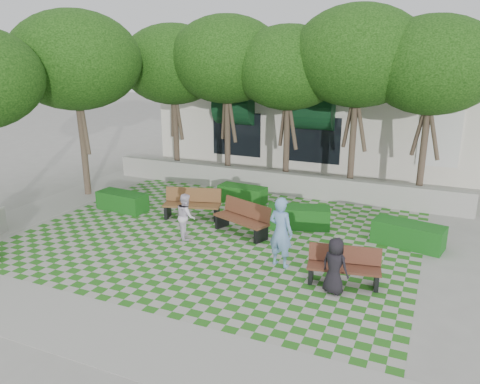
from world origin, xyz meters
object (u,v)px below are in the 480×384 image
at_px(bench_mid, 243,219).
at_px(hedge_midright, 298,217).
at_px(person_blue, 281,232).
at_px(person_dark, 335,266).
at_px(hedge_west, 122,201).
at_px(bench_east, 344,267).
at_px(person_white, 186,216).
at_px(hedge_midleft, 242,194).
at_px(hedge_east, 408,235).
at_px(bench_west, 192,204).

height_order(bench_mid, hedge_midright, bench_mid).
distance_m(person_blue, person_dark, 1.92).
bearing_deg(person_blue, hedge_west, -2.91).
xyz_separation_m(bench_east, person_white, (-5.14, 1.03, 0.27)).
relative_size(bench_mid, person_white, 1.44).
height_order(hedge_midleft, person_white, person_white).
distance_m(hedge_midright, hedge_west, 6.53).
relative_size(hedge_midleft, person_dark, 1.30).
bearing_deg(hedge_midright, hedge_east, -2.93).
bearing_deg(bench_west, hedge_east, -12.30).
bearing_deg(bench_west, person_blue, -46.35).
relative_size(person_dark, person_white, 0.98).
relative_size(hedge_midleft, person_white, 1.27).
bearing_deg(hedge_east, bench_east, -111.98).
xyz_separation_m(hedge_west, person_dark, (8.55, -3.01, 0.37)).
bearing_deg(person_dark, bench_mid, -17.72).
height_order(hedge_midleft, person_dark, person_dark).
height_order(bench_west, hedge_midright, bench_west).
height_order(bench_mid, person_white, person_white).
height_order(bench_west, person_dark, person_dark).
distance_m(bench_east, person_blue, 1.90).
relative_size(bench_east, person_dark, 1.33).
bearing_deg(person_blue, hedge_midleft, -41.98).
distance_m(bench_mid, person_blue, 2.60).
bearing_deg(bench_east, bench_west, 145.07).
bearing_deg(bench_west, bench_mid, -32.55).
height_order(hedge_midleft, person_blue, person_blue).
relative_size(bench_west, person_white, 1.44).
xyz_separation_m(bench_west, hedge_midright, (3.68, 0.62, -0.15)).
xyz_separation_m(hedge_east, hedge_west, (-9.95, -0.73, -0.03)).
height_order(hedge_east, person_white, person_white).
bearing_deg(person_white, person_dark, -146.63).
bearing_deg(hedge_midleft, hedge_west, -144.55).
height_order(hedge_east, person_dark, person_dark).
distance_m(bench_west, person_blue, 4.76).
xyz_separation_m(bench_mid, hedge_west, (-5.00, 0.37, -0.17)).
bearing_deg(hedge_east, person_dark, -110.45).
bearing_deg(hedge_midleft, bench_east, -45.56).
bearing_deg(hedge_midright, hedge_west, -172.00).
relative_size(hedge_west, person_white, 1.32).
height_order(hedge_midright, hedge_west, hedge_midright).
bearing_deg(person_blue, bench_mid, -28.77).
height_order(hedge_midright, person_blue, person_blue).
height_order(bench_mid, hedge_west, bench_mid).
distance_m(bench_mid, hedge_west, 5.02).
bearing_deg(hedge_midright, hedge_midleft, 148.25).
distance_m(bench_east, hedge_midleft, 7.10).
relative_size(bench_mid, hedge_midleft, 1.13).
xyz_separation_m(bench_west, hedge_east, (7.16, 0.44, -0.14)).
height_order(bench_west, hedge_west, bench_west).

